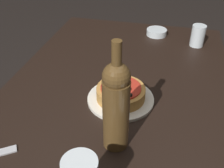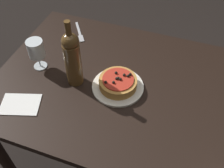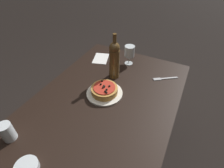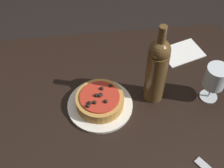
% 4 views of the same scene
% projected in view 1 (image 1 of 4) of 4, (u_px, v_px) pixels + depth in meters
% --- Properties ---
extents(dining_table, '(1.35, 0.89, 0.73)m').
position_uv_depth(dining_table, '(117.00, 105.00, 1.08)').
color(dining_table, black).
rests_on(dining_table, ground_plane).
extents(dinner_plate, '(0.25, 0.25, 0.01)m').
position_uv_depth(dinner_plate, '(121.00, 99.00, 0.97)').
color(dinner_plate, white).
rests_on(dinner_plate, dining_table).
extents(pizza, '(0.18, 0.18, 0.06)m').
position_uv_depth(pizza, '(121.00, 92.00, 0.95)').
color(pizza, '#BC843D').
rests_on(pizza, dinner_plate).
extents(wine_bottle, '(0.08, 0.08, 0.34)m').
position_uv_depth(wine_bottle, '(116.00, 105.00, 0.72)').
color(wine_bottle, brown).
rests_on(wine_bottle, dining_table).
extents(water_cup, '(0.07, 0.07, 0.11)m').
position_uv_depth(water_cup, '(198.00, 36.00, 1.30)').
color(water_cup, silver).
rests_on(water_cup, dining_table).
extents(side_bowl, '(0.11, 0.11, 0.03)m').
position_uv_depth(side_bowl, '(157.00, 32.00, 1.43)').
color(side_bowl, silver).
rests_on(side_bowl, dining_table).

